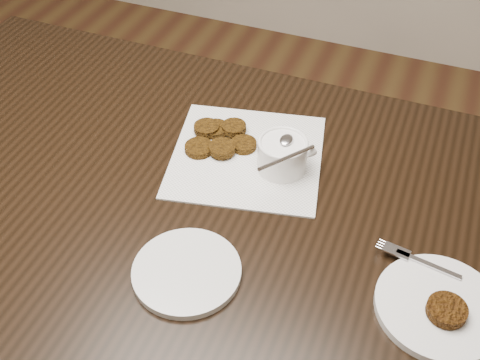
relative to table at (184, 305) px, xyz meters
name	(u,v)px	position (x,y,z in m)	size (l,w,h in m)	color
table	(184,305)	(0.00, 0.00, 0.00)	(1.42, 0.92, 0.75)	black
napkin	(247,156)	(0.10, 0.15, 0.38)	(0.30, 0.30, 0.00)	white
sauce_ramekin	(283,141)	(0.17, 0.14, 0.45)	(0.13, 0.13, 0.13)	white
patty_cluster	(221,136)	(0.03, 0.17, 0.39)	(0.19, 0.19, 0.02)	#633C0D
plate_with_patty	(440,304)	(0.51, -0.08, 0.39)	(0.20, 0.20, 0.03)	white
plate_empty	(187,272)	(0.11, -0.16, 0.38)	(0.18, 0.18, 0.01)	silver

